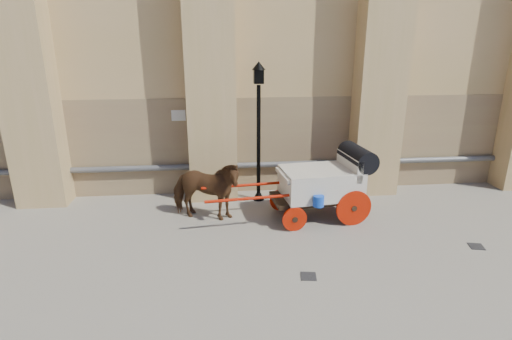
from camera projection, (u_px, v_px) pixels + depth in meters
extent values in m
plane|color=slate|center=(259.00, 253.00, 9.15)|extent=(90.00, 90.00, 0.00)
cube|color=#8B7650|center=(307.00, 143.00, 12.80)|extent=(44.00, 0.35, 3.00)
cylinder|color=#59595B|center=(308.00, 163.00, 12.73)|extent=(42.00, 0.18, 0.18)
cube|color=beige|center=(179.00, 115.00, 11.94)|extent=(0.42, 0.04, 0.32)
imported|color=brown|center=(205.00, 190.00, 10.62)|extent=(2.16, 1.44, 1.68)
cube|color=black|center=(316.00, 197.00, 10.81)|extent=(2.46, 1.32, 0.13)
cube|color=beige|center=(320.00, 182.00, 10.70)|extent=(2.17, 1.55, 0.75)
cube|color=beige|center=(349.00, 165.00, 10.72)|extent=(0.31, 1.35, 0.59)
cube|color=beige|center=(288.00, 175.00, 10.43)|extent=(0.50, 1.21, 0.11)
cylinder|color=black|center=(357.00, 157.00, 10.70)|extent=(0.74, 1.39, 0.60)
cylinder|color=#AE1603|center=(354.00, 208.00, 10.38)|extent=(0.96, 0.17, 0.96)
cylinder|color=#AE1603|center=(334.00, 190.00, 11.62)|extent=(0.96, 0.17, 0.96)
cylinder|color=#AE1603|center=(295.00, 219.00, 10.11)|extent=(0.64, 0.14, 0.64)
cylinder|color=#AE1603|center=(281.00, 200.00, 11.35)|extent=(0.64, 0.14, 0.64)
cylinder|color=#AE1603|center=(256.00, 198.00, 9.91)|extent=(2.56, 0.36, 0.07)
cylinder|color=#AE1603|center=(249.00, 185.00, 10.81)|extent=(2.56, 0.36, 0.07)
cylinder|color=blue|center=(319.00, 201.00, 10.00)|extent=(0.28, 0.28, 0.28)
cylinder|color=black|center=(259.00, 145.00, 11.69)|extent=(0.12, 0.12, 3.45)
cone|color=black|center=(258.00, 194.00, 12.17)|extent=(0.35, 0.35, 0.35)
cube|color=black|center=(259.00, 76.00, 11.08)|extent=(0.27, 0.27, 0.40)
cone|color=black|center=(259.00, 66.00, 10.99)|extent=(0.38, 0.38, 0.23)
cube|color=black|center=(308.00, 276.00, 8.22)|extent=(0.36, 0.36, 0.01)
cube|color=black|center=(476.00, 246.00, 9.42)|extent=(0.39, 0.39, 0.01)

